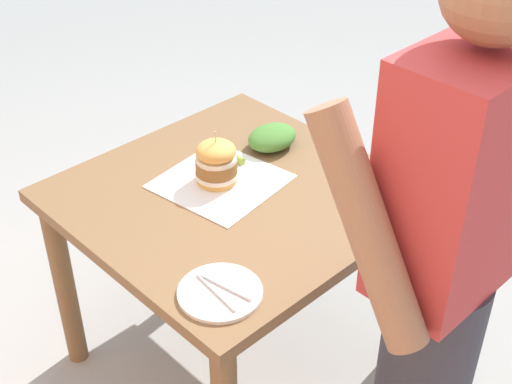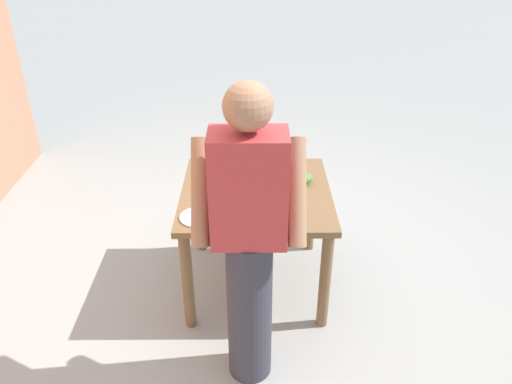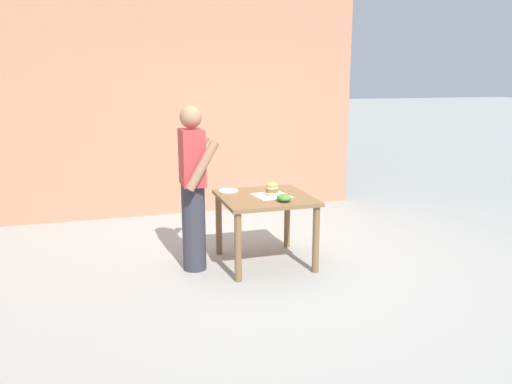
% 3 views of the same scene
% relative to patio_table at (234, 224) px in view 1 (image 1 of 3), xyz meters
% --- Properties ---
extents(ground_plane, '(80.00, 80.00, 0.00)m').
position_rel_patio_table_xyz_m(ground_plane, '(0.00, 0.00, -0.62)').
color(ground_plane, '#9E9E99').
extents(patio_table, '(0.95, 0.94, 0.74)m').
position_rel_patio_table_xyz_m(patio_table, '(0.00, 0.00, 0.00)').
color(patio_table, brown).
rests_on(patio_table, ground).
extents(serving_paper, '(0.39, 0.39, 0.00)m').
position_rel_patio_table_xyz_m(serving_paper, '(-0.01, -0.07, 0.12)').
color(serving_paper, white).
rests_on(serving_paper, patio_table).
extents(sandwich, '(0.13, 0.13, 0.18)m').
position_rel_patio_table_xyz_m(sandwich, '(0.00, -0.08, 0.20)').
color(sandwich, gold).
rests_on(sandwich, serving_paper).
extents(pickle_spear, '(0.03, 0.07, 0.02)m').
position_rel_patio_table_xyz_m(pickle_spear, '(-0.12, -0.12, 0.14)').
color(pickle_spear, '#8EA83D').
rests_on(pickle_spear, serving_paper).
extents(side_plate_with_forks, '(0.22, 0.22, 0.02)m').
position_rel_patio_table_xyz_m(side_plate_with_forks, '(0.33, 0.31, 0.13)').
color(side_plate_with_forks, white).
rests_on(side_plate_with_forks, patio_table).
extents(side_salad, '(0.18, 0.14, 0.07)m').
position_rel_patio_table_xyz_m(side_salad, '(-0.28, -0.11, 0.16)').
color(side_salad, '#477F33').
rests_on(side_salad, patio_table).
extents(diner_across_table, '(0.55, 0.35, 1.69)m').
position_rel_patio_table_xyz_m(diner_across_table, '(0.04, 0.75, 0.27)').
color(diner_across_table, '#33333D').
rests_on(diner_across_table, ground).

